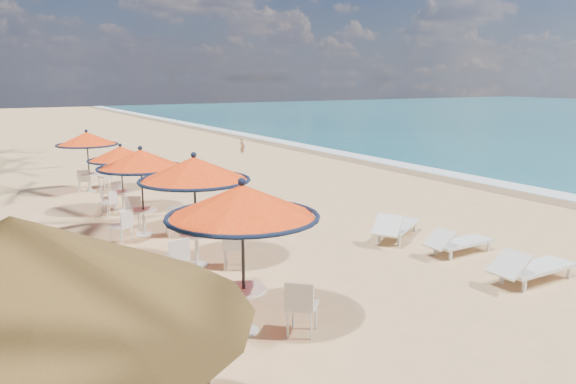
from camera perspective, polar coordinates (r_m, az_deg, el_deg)
name	(u,v)px	position (r m, az deg, el deg)	size (l,w,h in m)	color
ground	(479,282)	(12.28, 18.86, -8.64)	(160.00, 160.00, 0.00)	tan
foam_strip	(445,174)	(25.51, 15.65, 1.81)	(1.20, 140.00, 0.04)	white
wetsand_band	(430,175)	(24.88, 14.20, 1.65)	(1.40, 140.00, 0.02)	olive
station_0	(242,216)	(8.90, -4.68, -2.42)	(2.47, 2.47, 2.57)	black
station_1	(195,180)	(12.24, -9.39, 1.20)	(2.44, 2.44, 2.55)	black
station_2	(141,170)	(15.11, -14.70, 2.15)	(2.29, 2.29, 2.39)	black
station_3	(119,162)	(18.18, -16.77, 2.96)	(2.04, 2.06, 2.13)	black
station_4	(88,144)	(21.70, -19.68, 4.59)	(2.20, 2.20, 2.29)	black
lounger_near	(530,267)	(12.47, 23.39, -7.00)	(2.06, 0.67, 0.74)	silver
lounger_mid	(457,242)	(13.87, 16.79, -4.85)	(1.86, 0.62, 0.66)	silver
lounger_far	(395,226)	(14.75, 10.86, -3.42)	(2.14, 1.68, 0.76)	silver
palapa	(16,273)	(5.16, -25.93, -7.42)	(3.94, 3.94, 3.01)	brown
person	(242,145)	(31.07, -4.67, 4.75)	(0.35, 0.23, 0.95)	#956D4C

